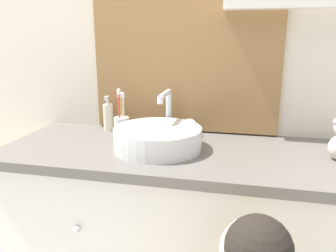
{
  "coord_description": "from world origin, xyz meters",
  "views": [
    {
      "loc": [
        0.21,
        -0.78,
        1.19
      ],
      "look_at": [
        -0.03,
        0.29,
        0.89
      ],
      "focal_mm": 35.0,
      "sensor_mm": 36.0,
      "label": 1
    }
  ],
  "objects": [
    {
      "name": "soap_dispenser",
      "position": [
        -0.35,
        0.53,
        0.85
      ],
      "size": [
        0.04,
        0.04,
        0.15
      ],
      "color": "beige",
      "rests_on": "vanity_counter"
    },
    {
      "name": "toothbrush_holder",
      "position": [
        -0.27,
        0.49,
        0.84
      ],
      "size": [
        0.07,
        0.07,
        0.2
      ],
      "color": "silver",
      "rests_on": "vanity_counter"
    },
    {
      "name": "sink_basin",
      "position": [
        -0.07,
        0.34,
        0.84
      ],
      "size": [
        0.32,
        0.38,
        0.2
      ],
      "color": "silver",
      "rests_on": "vanity_counter"
    },
    {
      "name": "vanity_counter",
      "position": [
        0.0,
        0.34,
        0.4
      ],
      "size": [
        1.32,
        0.52,
        0.79
      ],
      "color": "silver",
      "rests_on": "ground_plane"
    },
    {
      "name": "wall_back",
      "position": [
        0.03,
        0.62,
        1.29
      ],
      "size": [
        3.2,
        0.18,
        2.5
      ],
      "color": "beige",
      "rests_on": "ground_plane"
    }
  ]
}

